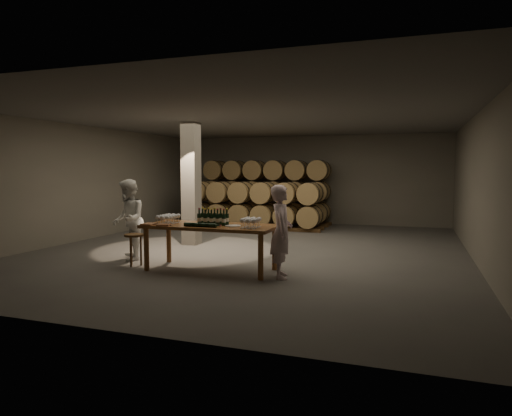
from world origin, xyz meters
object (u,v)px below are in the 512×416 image
(bottle_cluster, at_px, (213,219))
(stool, at_px, (134,240))
(person_woman, at_px, (128,220))
(plate, at_px, (233,226))
(tasting_table, at_px, (210,230))
(notebook_near, at_px, (164,225))
(person_man, at_px, (281,232))

(bottle_cluster, distance_m, stool, 1.78)
(person_woman, bearing_deg, bottle_cluster, 46.95)
(plate, bearing_deg, stool, -178.61)
(tasting_table, xyz_separation_m, stool, (-1.66, -0.13, -0.26))
(tasting_table, relative_size, stool, 3.96)
(plate, bearing_deg, person_woman, 170.93)
(plate, relative_size, stool, 0.45)
(tasting_table, relative_size, person_woman, 1.47)
(notebook_near, relative_size, stool, 0.37)
(tasting_table, distance_m, notebook_near, 0.90)
(plate, bearing_deg, notebook_near, -165.65)
(tasting_table, xyz_separation_m, notebook_near, (-0.80, -0.41, 0.12))
(bottle_cluster, relative_size, stool, 0.92)
(bottle_cluster, distance_m, person_woman, 2.20)
(plate, xyz_separation_m, stool, (-2.17, -0.05, -0.37))
(bottle_cluster, relative_size, notebook_near, 2.48)
(tasting_table, relative_size, notebook_near, 10.71)
(person_man, bearing_deg, person_woman, 64.65)
(stool, bearing_deg, tasting_table, 4.61)
(plate, height_order, person_woman, person_woman)
(stool, bearing_deg, plate, 1.39)
(person_man, height_order, person_woman, person_woman)
(bottle_cluster, xyz_separation_m, stool, (-1.71, -0.15, -0.48))
(tasting_table, bearing_deg, person_woman, 170.93)
(bottle_cluster, bearing_deg, stool, -174.98)
(bottle_cluster, bearing_deg, tasting_table, -161.73)
(person_man, bearing_deg, bottle_cluster, 65.94)
(tasting_table, relative_size, bottle_cluster, 4.32)
(tasting_table, bearing_deg, plate, -9.07)
(plate, xyz_separation_m, person_man, (0.97, -0.06, -0.06))
(stool, distance_m, person_man, 3.15)
(bottle_cluster, relative_size, person_man, 0.35)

